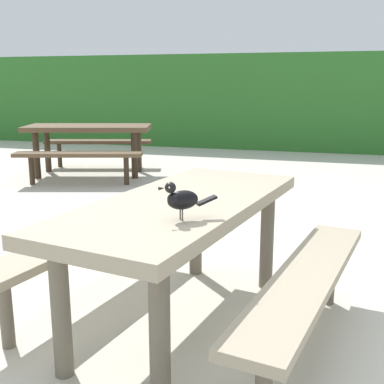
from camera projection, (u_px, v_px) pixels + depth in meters
The scene contains 5 objects.
ground_plane at pixel (181, 346), 2.55m from camera, with size 60.00×60.00×0.00m, color beige.
hedge_wall at pixel (301, 101), 10.14m from camera, with size 28.00×1.64×1.92m, color #2D6B28.
picnic_table_foreground at pixel (182, 231), 2.67m from camera, with size 1.96×1.99×0.74m.
bird_grackle at pixel (181, 199), 2.20m from camera, with size 0.24×0.20×0.18m.
picnic_table_mid_right at pixel (89, 138), 7.10m from camera, with size 2.11×2.09×0.74m.
Camera 1 is at (0.71, -2.19, 1.37)m, focal length 45.05 mm.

